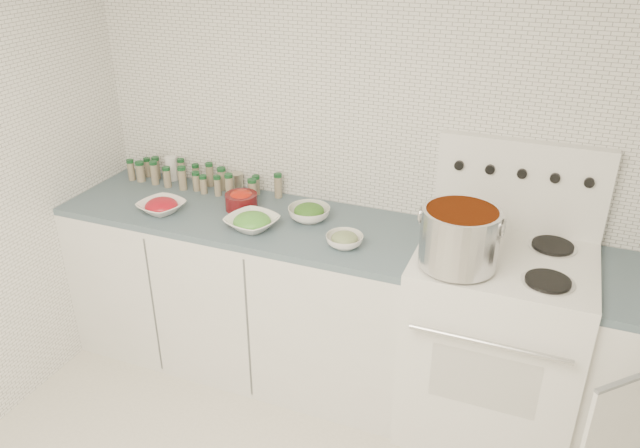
% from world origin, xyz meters
% --- Properties ---
extents(room_walls, '(3.54, 3.04, 2.52)m').
position_xyz_m(room_walls, '(0.00, 0.00, 1.56)').
color(room_walls, white).
rests_on(room_walls, ground).
extents(counter_left, '(1.85, 0.62, 0.90)m').
position_xyz_m(counter_left, '(-0.82, 1.19, 0.45)').
color(counter_left, white).
rests_on(counter_left, ground).
extents(stove, '(0.76, 0.70, 1.36)m').
position_xyz_m(stove, '(0.48, 1.19, 0.50)').
color(stove, white).
rests_on(stove, ground).
extents(stock_pot, '(0.35, 0.32, 0.25)m').
position_xyz_m(stock_pot, '(0.29, 1.01, 1.08)').
color(stock_pot, silver).
rests_on(stock_pot, stove).
extents(bowl_tomato, '(0.27, 0.27, 0.07)m').
position_xyz_m(bowl_tomato, '(-1.21, 1.06, 0.93)').
color(bowl_tomato, white).
rests_on(bowl_tomato, counter_left).
extents(bowl_snowpea, '(0.29, 0.29, 0.08)m').
position_xyz_m(bowl_snowpea, '(-0.70, 1.06, 0.93)').
color(bowl_snowpea, white).
rests_on(bowl_snowpea, counter_left).
extents(bowl_broccoli, '(0.25, 0.25, 0.08)m').
position_xyz_m(bowl_broccoli, '(-0.48, 1.25, 0.94)').
color(bowl_broccoli, white).
rests_on(bowl_broccoli, counter_left).
extents(bowl_zucchini, '(0.19, 0.19, 0.07)m').
position_xyz_m(bowl_zucchini, '(-0.22, 1.06, 0.93)').
color(bowl_zucchini, white).
rests_on(bowl_zucchini, counter_left).
extents(bowl_pepper, '(0.17, 0.17, 0.10)m').
position_xyz_m(bowl_pepper, '(-0.85, 1.24, 0.95)').
color(bowl_pepper, '#530E11').
rests_on(bowl_pepper, counter_left).
extents(salt_canister, '(0.07, 0.07, 0.14)m').
position_xyz_m(salt_canister, '(-1.40, 1.45, 0.97)').
color(salt_canister, white).
rests_on(salt_canister, counter_left).
extents(tin_can, '(0.08, 0.08, 0.10)m').
position_xyz_m(tin_can, '(-0.99, 1.45, 0.95)').
color(tin_can, '#B4AF98').
rests_on(tin_can, counter_left).
extents(spice_cluster, '(0.92, 0.15, 0.14)m').
position_xyz_m(spice_cluster, '(-1.21, 1.39, 0.96)').
color(spice_cluster, gray).
rests_on(spice_cluster, counter_left).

